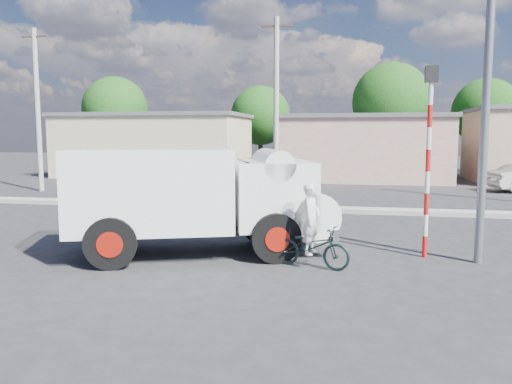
% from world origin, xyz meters
% --- Properties ---
extents(ground_plane, '(120.00, 120.00, 0.00)m').
position_xyz_m(ground_plane, '(0.00, 0.00, 0.00)').
color(ground_plane, '#28282A').
rests_on(ground_plane, ground).
extents(median, '(40.00, 0.80, 0.16)m').
position_xyz_m(median, '(0.00, 8.00, 0.08)').
color(median, '#99968E').
rests_on(median, ground).
extents(truck, '(6.46, 4.13, 2.51)m').
position_xyz_m(truck, '(-1.95, 0.78, 1.39)').
color(truck, black).
rests_on(truck, ground).
extents(bicycle, '(1.82, 1.05, 0.91)m').
position_xyz_m(bicycle, '(0.69, 0.07, 0.45)').
color(bicycle, black).
rests_on(bicycle, ground).
extents(cyclist, '(0.50, 0.63, 1.51)m').
position_xyz_m(cyclist, '(0.69, 0.07, 0.76)').
color(cyclist, silver).
rests_on(cyclist, ground).
extents(traffic_pole, '(0.28, 0.18, 4.36)m').
position_xyz_m(traffic_pole, '(3.20, 1.50, 2.59)').
color(traffic_pole, red).
rests_on(traffic_pole, ground).
extents(streetlight, '(2.34, 0.22, 9.00)m').
position_xyz_m(streetlight, '(4.14, 1.20, 4.96)').
color(streetlight, slate).
rests_on(streetlight, ground).
extents(building_row, '(37.80, 7.30, 4.44)m').
position_xyz_m(building_row, '(1.10, 22.00, 2.13)').
color(building_row, beige).
rests_on(building_row, ground).
extents(tree_row, '(51.24, 7.43, 8.42)m').
position_xyz_m(tree_row, '(7.45, 28.53, 4.96)').
color(tree_row, '#38281E').
rests_on(tree_row, ground).
extents(utility_poles, '(35.40, 0.24, 8.00)m').
position_xyz_m(utility_poles, '(3.25, 12.00, 4.07)').
color(utility_poles, '#99968E').
rests_on(utility_poles, ground).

